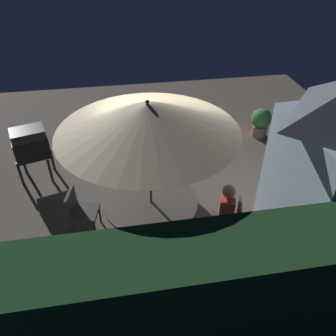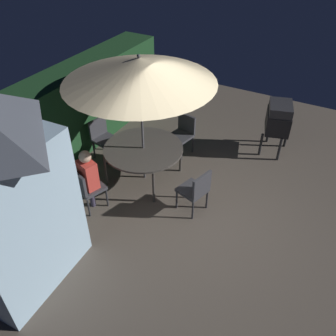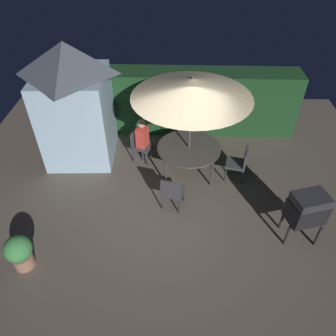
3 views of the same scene
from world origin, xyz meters
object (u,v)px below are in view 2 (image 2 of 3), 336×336
chair_far_side (196,189)px  chair_toward_hedge (183,132)px  patio_table (143,150)px  chair_near_shed (86,187)px  person_in_red (88,173)px  chair_toward_house (102,136)px  bbq_grill (279,118)px  patio_umbrella (139,70)px

chair_far_side → chair_toward_hedge: same height
chair_far_side → chair_toward_hedge: (1.63, 1.09, 0.00)m
patio_table → chair_near_shed: 1.37m
person_in_red → chair_toward_house: bearing=29.3°
chair_near_shed → person_in_red: bearing=-18.9°
bbq_grill → chair_toward_house: 3.89m
chair_toward_house → bbq_grill: bearing=-58.3°
chair_far_side → patio_table: bearing=74.1°
person_in_red → patio_umbrella: bearing=-18.9°
patio_umbrella → chair_near_shed: 2.28m
patio_umbrella → person_in_red: size_ratio=2.16×
chair_near_shed → person_in_red: (0.08, -0.03, 0.26)m
patio_table → chair_near_shed: (-1.29, 0.44, -0.18)m
patio_umbrella → bbq_grill: bearing=-42.4°
bbq_grill → person_in_red: bearing=144.4°
person_in_red → chair_far_side: bearing=-65.0°
patio_table → chair_far_side: chair_far_side is taller
patio_table → chair_toward_hedge: bearing=-11.9°
patio_umbrella → chair_toward_house: bearing=78.8°
chair_near_shed → chair_toward_house: (1.53, 0.78, 0.00)m
chair_far_side → chair_toward_hedge: size_ratio=1.00×
patio_table → chair_far_side: size_ratio=1.77×
patio_umbrella → chair_toward_hedge: bearing=-11.9°
patio_umbrella → person_in_red: 2.02m
chair_near_shed → chair_far_side: same height
chair_far_side → bbq_grill: bearing=-15.3°
chair_near_shed → chair_toward_hedge: same height
bbq_grill → patio_table: bearing=137.6°
patio_table → chair_toward_house: 1.26m
bbq_grill → person_in_red: (-3.48, 2.49, -0.06)m
chair_toward_hedge → person_in_red: bearing=164.6°
bbq_grill → chair_far_side: (-2.66, 0.73, -0.33)m
patio_table → chair_far_side: 1.41m
chair_far_side → chair_toward_hedge: bearing=33.7°
patio_table → chair_toward_house: bearing=78.8°
patio_umbrella → chair_toward_hedge: patio_umbrella is taller
chair_toward_hedge → person_in_red: 2.56m
patio_umbrella → bbq_grill: patio_umbrella is taller
chair_near_shed → chair_toward_house: 1.72m
patio_umbrella → chair_toward_hedge: (1.25, -0.26, -1.83)m
chair_near_shed → chair_toward_house: size_ratio=1.00×
chair_near_shed → patio_umbrella: bearing=-18.9°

